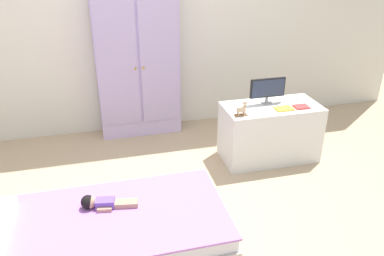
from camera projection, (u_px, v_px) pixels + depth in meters
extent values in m
cube|color=tan|center=(155.00, 212.00, 3.00)|extent=(10.00, 10.00, 0.02)
cube|color=silver|center=(123.00, 1.00, 3.77)|extent=(6.40, 0.05, 2.70)
cube|color=beige|center=(99.00, 238.00, 2.65)|extent=(1.77, 0.85, 0.10)
cube|color=silver|center=(97.00, 227.00, 2.60)|extent=(1.73, 0.81, 0.10)
cube|color=#B270C6|center=(96.00, 220.00, 2.58)|extent=(1.76, 0.84, 0.02)
cube|color=#6B4CB2|center=(105.00, 203.00, 2.68)|extent=(0.14, 0.10, 0.06)
cube|color=tan|center=(127.00, 202.00, 2.71)|extent=(0.16, 0.06, 0.04)
cube|color=tan|center=(126.00, 205.00, 2.68)|extent=(0.16, 0.06, 0.04)
cube|color=tan|center=(106.00, 200.00, 2.74)|extent=(0.10, 0.04, 0.03)
cube|color=tan|center=(105.00, 210.00, 2.64)|extent=(0.10, 0.04, 0.03)
sphere|color=tan|center=(90.00, 202.00, 2.67)|extent=(0.09, 0.09, 0.09)
sphere|color=black|center=(88.00, 202.00, 2.67)|extent=(0.10, 0.10, 0.10)
cube|color=silver|center=(138.00, 64.00, 3.91)|extent=(0.83, 0.23, 1.51)
cube|color=#AF9DC9|center=(118.00, 66.00, 3.74)|extent=(0.39, 0.02, 1.24)
cube|color=#AF9DC9|center=(160.00, 63.00, 3.83)|extent=(0.39, 0.02, 1.24)
sphere|color=gold|center=(135.00, 69.00, 3.78)|extent=(0.02, 0.02, 0.02)
sphere|color=gold|center=(144.00, 68.00, 3.80)|extent=(0.02, 0.02, 0.02)
cube|color=silver|center=(270.00, 132.00, 3.62)|extent=(0.88, 0.44, 0.54)
cylinder|color=#99999E|center=(266.00, 102.00, 3.57)|extent=(0.10, 0.10, 0.01)
cylinder|color=#99999E|center=(267.00, 99.00, 3.55)|extent=(0.02, 0.02, 0.05)
cube|color=black|center=(268.00, 88.00, 3.50)|extent=(0.33, 0.02, 0.18)
cube|color=#28334C|center=(268.00, 88.00, 3.49)|extent=(0.31, 0.01, 0.16)
cube|color=#8E6642|center=(240.00, 114.00, 3.32)|extent=(0.11, 0.01, 0.01)
cube|color=#8E6642|center=(241.00, 116.00, 3.30)|extent=(0.11, 0.01, 0.01)
cube|color=#D1B289|center=(241.00, 109.00, 3.29)|extent=(0.07, 0.03, 0.04)
cylinder|color=#D1B289|center=(243.00, 112.00, 3.32)|extent=(0.01, 0.01, 0.03)
cylinder|color=#D1B289|center=(244.00, 113.00, 3.30)|extent=(0.01, 0.01, 0.03)
cylinder|color=#D1B289|center=(238.00, 113.00, 3.31)|extent=(0.01, 0.01, 0.03)
cylinder|color=#D1B289|center=(239.00, 114.00, 3.29)|extent=(0.01, 0.01, 0.03)
cylinder|color=#D1B289|center=(245.00, 105.00, 3.28)|extent=(0.02, 0.02, 0.02)
sphere|color=#D1B289|center=(245.00, 103.00, 3.27)|extent=(0.04, 0.04, 0.04)
cube|color=gold|center=(284.00, 109.00, 3.43)|extent=(0.16, 0.11, 0.01)
cube|color=#CC3838|center=(301.00, 107.00, 3.47)|extent=(0.13, 0.10, 0.01)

